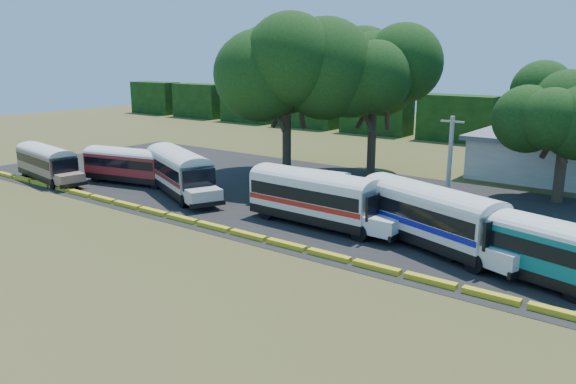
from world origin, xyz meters
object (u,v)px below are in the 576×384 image
Objects in this scene: bus_beige at (47,161)px; bus_cream_west at (180,169)px; bus_teal at (515,239)px; tree_west at (287,67)px; bus_red at (129,163)px; bus_white_red at (317,195)px.

bus_cream_west is (13.27, 3.76, 0.24)m from bus_beige.
bus_beige is 39.97m from bus_teal.
bus_cream_west is 0.79× the size of tree_west.
bus_cream_west is at bearing -168.31° from bus_teal.
bus_teal is (39.90, 2.44, 0.08)m from bus_beige.
bus_white_red reaches higher than bus_red.
bus_cream_west is 26.66m from bus_teal.
tree_west is at bearing 136.56° from bus_white_red.
bus_red is 0.87× the size of bus_cream_west.
bus_white_red reaches higher than bus_cream_west.
bus_beige is at bearing -161.98° from bus_teal.
tree_west is (9.53, 10.47, 8.25)m from bus_red.
bus_teal reaches higher than bus_beige.
bus_white_red is at bearing -13.63° from bus_red.
bus_cream_west is 13.62m from bus_white_red.
bus_white_red is (26.89, 3.44, 0.25)m from bus_beige.
bus_red is at bearing -179.26° from bus_white_red.
tree_west is (16.13, 14.32, 8.22)m from bus_beige.
tree_west is at bearing 35.22° from bus_red.
tree_west is at bearing 99.14° from bus_cream_west.
bus_red is 0.87× the size of bus_white_red.
bus_beige is 1.01× the size of bus_red.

